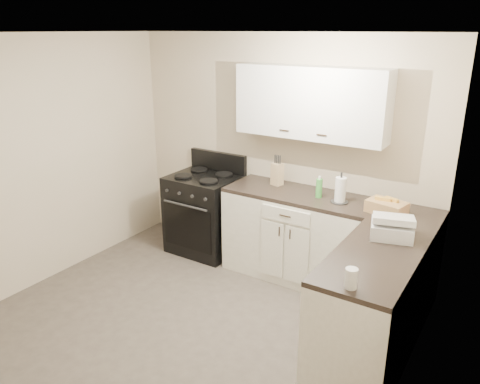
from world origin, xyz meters
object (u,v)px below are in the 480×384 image
Objects in this scene: stove at (205,214)px; paper_towel at (340,190)px; knife_block at (277,174)px; wicker_basket at (387,207)px; countertop_grill at (392,230)px.

stove is 3.70× the size of paper_towel.
paper_towel reaches higher than knife_block.
stove is 2.17m from wicker_basket.
countertop_grill is at bearing -10.49° from knife_block.
knife_block is at bearing 169.08° from paper_towel.
knife_block is 0.71× the size of wicker_basket.
knife_block reaches higher than stove.
wicker_basket reaches higher than stove.
paper_towel is (1.64, -0.01, 0.61)m from stove.
countertop_grill is at bearing -69.71° from wicker_basket.
wicker_basket is at bearing -1.11° from stove.
knife_block is at bearing 171.66° from wicker_basket.
paper_towel is at bearing 124.56° from countertop_grill.
stove is 3.89× the size of knife_block.
stove is 2.87× the size of countertop_grill.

